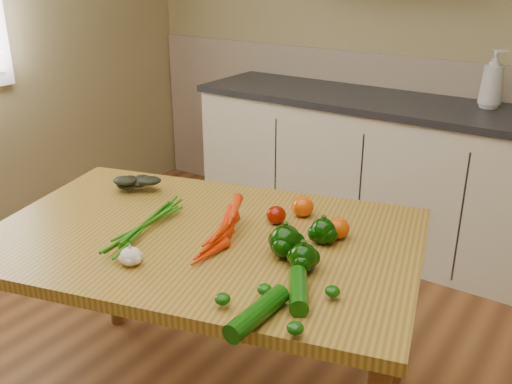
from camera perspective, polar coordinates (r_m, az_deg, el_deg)
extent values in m
cube|color=tan|center=(3.58, 16.82, 15.97)|extent=(4.00, 0.02, 2.60)
cube|color=tan|center=(3.70, 15.42, 4.38)|extent=(3.98, 0.03, 1.10)
cube|color=beige|center=(3.42, 16.69, 0.61)|extent=(2.80, 0.60, 0.86)
cube|color=#27282C|center=(3.29, 17.55, 7.92)|extent=(2.84, 0.64, 0.04)
cube|color=olive|center=(1.96, -5.34, -4.72)|extent=(1.64, 1.27, 0.04)
cylinder|color=brown|center=(2.74, -14.32, -6.13)|extent=(0.06, 0.06, 0.73)
cylinder|color=brown|center=(2.36, 14.34, -11.15)|extent=(0.06, 0.06, 0.73)
imported|color=silver|center=(3.29, 22.58, 10.40)|extent=(0.13, 0.13, 0.31)
ellipsoid|color=white|center=(1.78, -12.41, -6.31)|extent=(0.07, 0.07, 0.06)
sphere|color=black|center=(1.78, 2.95, -4.95)|extent=(0.10, 0.10, 0.10)
sphere|color=black|center=(1.88, 6.72, -3.92)|extent=(0.08, 0.08, 0.08)
sphere|color=black|center=(1.71, 4.74, -6.58)|extent=(0.09, 0.09, 0.09)
ellipsoid|color=#7F1002|center=(2.00, 2.03, -2.31)|extent=(0.07, 0.07, 0.06)
ellipsoid|color=#C84405|center=(2.06, 4.70, -1.45)|extent=(0.08, 0.08, 0.07)
ellipsoid|color=#C84405|center=(1.92, 8.17, -3.59)|extent=(0.08, 0.08, 0.07)
cylinder|color=#0B4106|center=(1.58, 4.26, -9.77)|extent=(0.14, 0.19, 0.05)
cylinder|color=#0B4106|center=(1.49, 0.15, -12.00)|extent=(0.06, 0.23, 0.05)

